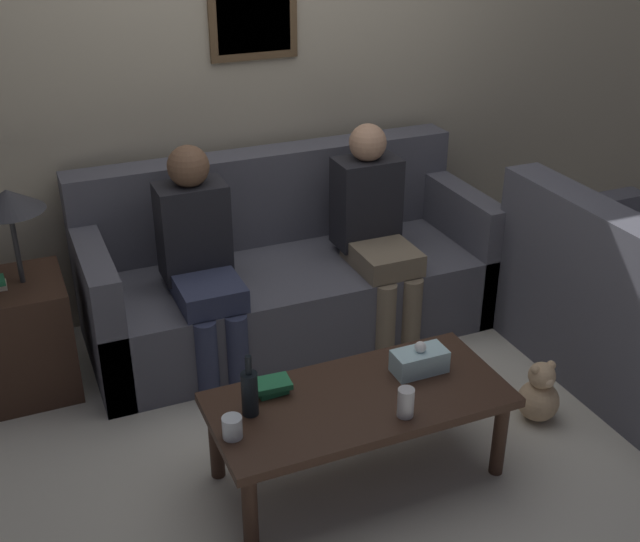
{
  "coord_description": "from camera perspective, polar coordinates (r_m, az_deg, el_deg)",
  "views": [
    {
      "loc": [
        -1.36,
        -3.15,
        2.32
      ],
      "look_at": [
        -0.09,
        -0.14,
        0.67
      ],
      "focal_mm": 45.0,
      "sensor_mm": 36.0,
      "label": 1
    }
  ],
  "objects": [
    {
      "name": "ground_plane",
      "position": [
        4.14,
        0.35,
        -7.22
      ],
      "size": [
        16.0,
        16.0,
        0.0
      ],
      "primitive_type": "plane",
      "color": "beige"
    },
    {
      "name": "wall_back",
      "position": [
        4.48,
        -4.79,
        13.63
      ],
      "size": [
        9.0,
        0.08,
        2.6
      ],
      "color": "#9E937F",
      "rests_on": "ground_plane"
    },
    {
      "name": "couch_main",
      "position": [
        4.41,
        -2.4,
        -0.18
      ],
      "size": [
        2.18,
        0.88,
        0.94
      ],
      "color": "#4C4C56",
      "rests_on": "ground_plane"
    },
    {
      "name": "coffee_table",
      "position": [
        3.32,
        2.79,
        -9.59
      ],
      "size": [
        1.22,
        0.56,
        0.4
      ],
      "color": "#382319",
      "rests_on": "ground_plane"
    },
    {
      "name": "side_table_with_lamp",
      "position": [
        4.11,
        -20.6,
        -3.82
      ],
      "size": [
        0.47,
        0.47,
        1.04
      ],
      "color": "#382319",
      "rests_on": "ground_plane"
    },
    {
      "name": "wine_bottle",
      "position": [
        3.14,
        -5.02,
        -8.57
      ],
      "size": [
        0.07,
        0.07,
        0.27
      ],
      "color": "black",
      "rests_on": "coffee_table"
    },
    {
      "name": "drinking_glass",
      "position": [
        3.07,
        -6.26,
        -10.98
      ],
      "size": [
        0.08,
        0.08,
        0.09
      ],
      "color": "silver",
      "rests_on": "coffee_table"
    },
    {
      "name": "book_stack",
      "position": [
        3.29,
        -3.46,
        -8.18
      ],
      "size": [
        0.16,
        0.11,
        0.05
      ],
      "color": "#237547",
      "rests_on": "coffee_table"
    },
    {
      "name": "soda_can",
      "position": [
        3.16,
        6.11,
        -9.28
      ],
      "size": [
        0.07,
        0.07,
        0.12
      ],
      "color": "#BCBCC1",
      "rests_on": "coffee_table"
    },
    {
      "name": "tissue_box",
      "position": [
        3.43,
        7.09,
        -6.34
      ],
      "size": [
        0.23,
        0.12,
        0.15
      ],
      "color": "silver",
      "rests_on": "coffee_table"
    },
    {
      "name": "person_left",
      "position": [
        3.96,
        -8.53,
        1.14
      ],
      "size": [
        0.34,
        0.57,
        1.14
      ],
      "color": "#2D334C",
      "rests_on": "ground_plane"
    },
    {
      "name": "person_right",
      "position": [
        4.28,
        3.91,
        3.27
      ],
      "size": [
        0.34,
        0.58,
        1.14
      ],
      "color": "#756651",
      "rests_on": "ground_plane"
    },
    {
      "name": "teddy_bear",
      "position": [
        3.89,
        15.32,
        -8.48
      ],
      "size": [
        0.19,
        0.19,
        0.3
      ],
      "color": "tan",
      "rests_on": "ground_plane"
    }
  ]
}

